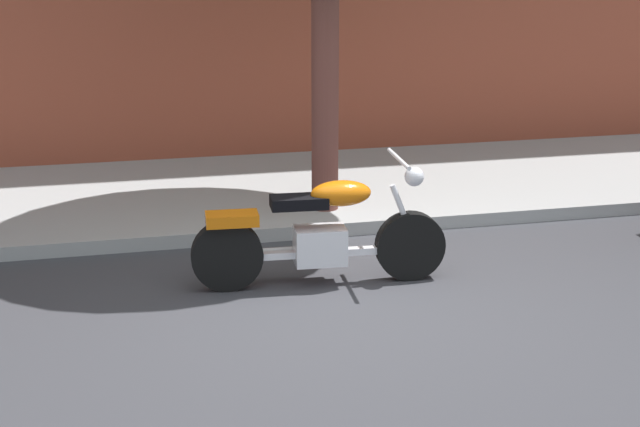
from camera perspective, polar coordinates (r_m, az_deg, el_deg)
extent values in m
plane|color=#38383D|center=(7.70, 1.59, -5.68)|extent=(60.00, 60.00, 0.00)
cube|color=#9C9C9C|center=(10.82, -3.01, 1.35)|extent=(22.47, 3.22, 0.14)
cylinder|color=black|center=(8.23, 5.49, -1.97)|extent=(0.62, 0.17, 0.61)
cylinder|color=black|center=(7.98, -5.66, -2.58)|extent=(0.62, 0.17, 0.61)
cube|color=silver|center=(8.05, 0.00, -1.94)|extent=(0.46, 0.31, 0.32)
cube|color=silver|center=(8.07, 0.00, -2.41)|extent=(1.44, 0.18, 0.06)
ellipsoid|color=#D1660C|center=(7.95, 1.28, 1.24)|extent=(0.54, 0.29, 0.22)
cube|color=black|center=(7.91, -1.29, 0.70)|extent=(0.49, 0.27, 0.10)
cube|color=#D1660C|center=(7.88, -5.37, -0.32)|extent=(0.46, 0.27, 0.10)
cylinder|color=silver|center=(8.13, 5.13, -0.13)|extent=(0.27, 0.07, 0.58)
cylinder|color=silver|center=(7.98, 4.81, 3.33)|extent=(0.08, 0.70, 0.04)
sphere|color=silver|center=(8.06, 5.75, 2.25)|extent=(0.17, 0.17, 0.17)
cylinder|color=silver|center=(8.20, -1.91, -2.34)|extent=(0.80, 0.14, 0.09)
cylinder|color=brown|center=(9.58, 0.31, 9.15)|extent=(0.28, 0.28, 3.34)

